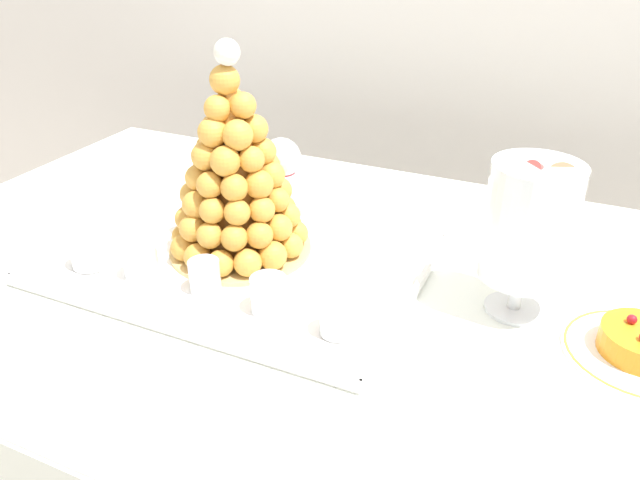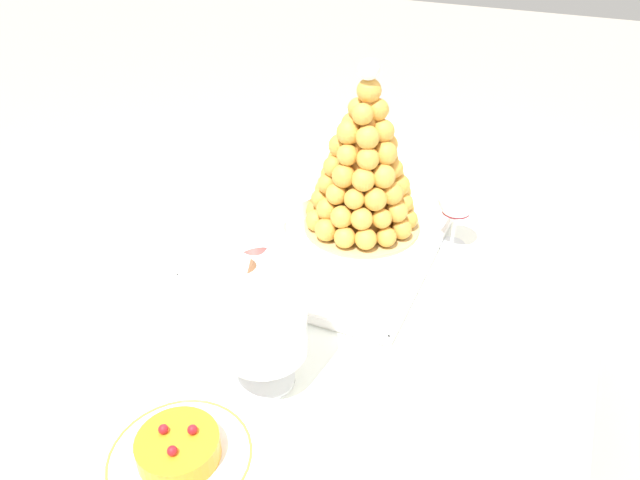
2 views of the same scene
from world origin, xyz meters
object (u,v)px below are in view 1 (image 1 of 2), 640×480
at_px(dessert_cup_centre, 205,277).
at_px(dessert_cup_right, 337,319).
at_px(dessert_cup_mid_left, 141,262).
at_px(dessert_cup_mid_right, 269,296).
at_px(wine_glass, 281,160).
at_px(croquembouche, 235,177).
at_px(serving_tray, 239,263).
at_px(dessert_cup_left, 89,253).
at_px(macaron_goblet, 529,224).

height_order(dessert_cup_centre, dessert_cup_right, dessert_cup_centre).
xyz_separation_m(dessert_cup_mid_left, dessert_cup_mid_right, (0.25, -0.00, 0.00)).
bearing_deg(wine_glass, croquembouche, -85.03).
relative_size(serving_tray, dessert_cup_right, 12.33).
relative_size(dessert_cup_left, dessert_cup_mid_right, 1.10).
height_order(croquembouche, dessert_cup_mid_right, croquembouche).
relative_size(dessert_cup_left, macaron_goblet, 0.24).
distance_m(serving_tray, wine_glass, 0.26).
xyz_separation_m(croquembouche, macaron_goblet, (0.48, 0.02, 0.00)).
bearing_deg(dessert_cup_mid_right, dessert_cup_mid_left, 179.72).
xyz_separation_m(croquembouche, dessert_cup_centre, (0.02, -0.14, -0.12)).
height_order(croquembouche, dessert_cup_mid_left, croquembouche).
distance_m(dessert_cup_mid_right, macaron_goblet, 0.40).
xyz_separation_m(dessert_cup_left, dessert_cup_mid_right, (0.35, 0.01, 0.00)).
bearing_deg(dessert_cup_mid_right, croquembouche, 133.79).
distance_m(croquembouche, dessert_cup_right, 0.32).
distance_m(serving_tray, croquembouche, 0.15).
xyz_separation_m(dessert_cup_left, dessert_cup_mid_left, (0.10, 0.01, 0.00)).
xyz_separation_m(croquembouche, dessert_cup_mid_right, (0.14, -0.15, -0.12)).
height_order(croquembouche, wine_glass, croquembouche).
bearing_deg(croquembouche, serving_tray, -63.81).
height_order(serving_tray, dessert_cup_centre, dessert_cup_centre).
bearing_deg(croquembouche, macaron_goblet, 2.68).
bearing_deg(croquembouche, dessert_cup_right, -30.91).
distance_m(dessert_cup_left, dessert_cup_mid_left, 0.10).
bearing_deg(dessert_cup_mid_left, dessert_cup_left, -174.67).
xyz_separation_m(dessert_cup_left, macaron_goblet, (0.69, 0.18, 0.12)).
distance_m(serving_tray, dessert_cup_centre, 0.10).
bearing_deg(wine_glass, dessert_cup_left, -118.59).
bearing_deg(dessert_cup_right, dessert_cup_mid_right, 175.92).
bearing_deg(croquembouche, dessert_cup_left, -143.83).
xyz_separation_m(serving_tray, dessert_cup_mid_right, (0.12, -0.11, 0.03)).
height_order(dessert_cup_mid_left, dessert_cup_centre, same).
distance_m(serving_tray, dessert_cup_mid_left, 0.17).
bearing_deg(dessert_cup_centre, wine_glass, 95.88).
relative_size(dessert_cup_mid_left, wine_glass, 0.37).
bearing_deg(wine_glass, serving_tray, -81.34).
distance_m(dessert_cup_left, macaron_goblet, 0.73).
relative_size(croquembouche, macaron_goblet, 1.45).
xyz_separation_m(serving_tray, macaron_goblet, (0.46, 0.06, 0.15)).
relative_size(dessert_cup_left, wine_glass, 0.41).
relative_size(dessert_cup_right, macaron_goblet, 0.20).
xyz_separation_m(croquembouche, dessert_cup_mid_left, (-0.11, -0.14, -0.12)).
height_order(serving_tray, croquembouche, croquembouche).
bearing_deg(dessert_cup_mid_left, dessert_cup_right, -1.51).
relative_size(dessert_cup_mid_left, dessert_cup_right, 1.12).
height_order(dessert_cup_left, macaron_goblet, macaron_goblet).
bearing_deg(macaron_goblet, dessert_cup_left, -165.75).
xyz_separation_m(croquembouche, dessert_cup_left, (-0.21, -0.15, -0.12)).
xyz_separation_m(dessert_cup_mid_left, wine_glass, (0.09, 0.34, 0.08)).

